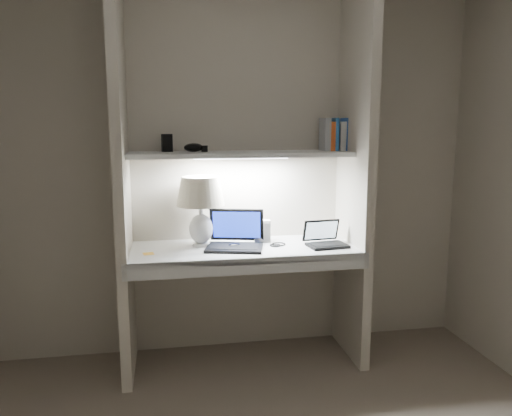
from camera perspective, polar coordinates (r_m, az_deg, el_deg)
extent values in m
cube|color=beige|center=(3.36, -2.19, 4.64)|extent=(3.20, 0.01, 2.50)
cube|color=beige|center=(3.06, -15.12, 3.84)|extent=(0.06, 0.55, 2.50)
cube|color=beige|center=(3.28, 11.27, 4.34)|extent=(0.06, 0.55, 2.50)
cube|color=white|center=(3.17, -1.43, -4.82)|extent=(1.40, 0.55, 0.04)
cube|color=silver|center=(2.93, -0.65, -6.63)|extent=(1.46, 0.03, 0.10)
cube|color=silver|center=(3.17, -1.74, 6.16)|extent=(1.40, 0.36, 0.03)
cube|color=white|center=(3.18, -1.74, 5.77)|extent=(0.60, 0.04, 0.02)
cylinder|color=white|center=(3.21, -6.27, -4.15)|extent=(0.11, 0.11, 0.02)
ellipsoid|color=white|center=(3.19, -6.30, -2.38)|extent=(0.15, 0.15, 0.19)
cylinder|color=white|center=(3.17, -6.34, -0.41)|extent=(0.02, 0.02, 0.08)
sphere|color=#FFD899|center=(3.15, -6.36, 1.03)|extent=(0.04, 0.04, 0.04)
cube|color=black|center=(3.11, -2.47, -4.55)|extent=(0.39, 0.32, 0.02)
cube|color=black|center=(3.11, -2.48, -4.38)|extent=(0.33, 0.23, 0.00)
cube|color=black|center=(3.23, -2.21, -1.91)|extent=(0.35, 0.14, 0.22)
cube|color=#1836CF|center=(3.23, -2.23, -1.94)|extent=(0.31, 0.12, 0.18)
cube|color=black|center=(3.20, 8.16, -4.26)|extent=(0.26, 0.20, 0.02)
cube|color=black|center=(3.20, 8.17, -4.09)|extent=(0.22, 0.14, 0.00)
cube|color=black|center=(3.28, 7.42, -2.51)|extent=(0.25, 0.08, 0.14)
cube|color=silver|center=(3.27, 7.48, -2.54)|extent=(0.22, 0.06, 0.12)
cube|color=silver|center=(3.29, 0.71, -2.63)|extent=(0.11, 0.08, 0.15)
ellipsoid|color=black|center=(3.14, -2.50, -4.32)|extent=(0.10, 0.08, 0.03)
torus|color=black|center=(3.22, 2.60, -4.14)|extent=(0.09, 0.09, 0.01)
cube|color=gold|center=(3.07, -12.19, -5.12)|extent=(0.07, 0.07, 0.00)
cube|color=white|center=(3.40, 10.58, 8.08)|extent=(0.03, 0.14, 0.19)
cube|color=#2851A1|center=(3.39, 10.15, 8.29)|extent=(0.04, 0.14, 0.21)
cube|color=beige|center=(3.38, 9.58, 8.10)|extent=(0.04, 0.14, 0.19)
cube|color=#225A97|center=(3.37, 8.90, 8.31)|extent=(0.02, 0.14, 0.21)
cube|color=orange|center=(3.36, 8.44, 8.12)|extent=(0.03, 0.14, 0.19)
cube|color=#A9ABAE|center=(3.35, 7.88, 8.33)|extent=(0.04, 0.14, 0.21)
cube|color=black|center=(3.23, -10.14, 7.34)|extent=(0.07, 0.06, 0.11)
ellipsoid|color=black|center=(3.17, -7.15, 6.87)|extent=(0.15, 0.13, 0.05)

